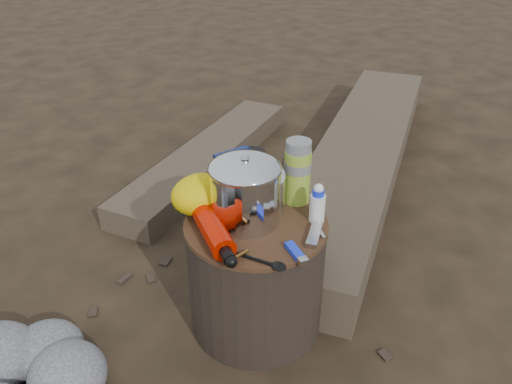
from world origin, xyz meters
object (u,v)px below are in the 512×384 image
fuel_bottle (213,229)px  travel_mug (251,173)px  camping_pot (245,190)px  thermos (298,172)px  stump (256,274)px  log_main (360,157)px

fuel_bottle → travel_mug: (0.21, 0.17, 0.03)m
camping_pot → thermos: (0.19, 0.01, -0.00)m
stump → log_main: (0.92, 0.59, -0.10)m
fuel_bottle → thermos: 0.32m
log_main → fuel_bottle: 1.26m
fuel_bottle → thermos: (0.31, 0.05, 0.07)m
fuel_bottle → travel_mug: travel_mug is taller
log_main → travel_mug: bearing=-102.2°
camping_pot → fuel_bottle: size_ratio=0.74×
stump → travel_mug: bearing=64.9°
log_main → thermos: thermos is taller
stump → camping_pot: bearing=119.4°
stump → log_main: size_ratio=0.19×
stump → camping_pot: (-0.02, 0.03, 0.29)m
stump → fuel_bottle: 0.26m
thermos → fuel_bottle: bearing=-170.1°
stump → log_main: 1.10m
camping_pot → thermos: 0.19m
log_main → camping_pot: camping_pot is taller
camping_pot → thermos: bearing=4.3°
log_main → thermos: bearing=-93.3°
thermos → log_main: bearing=36.0°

